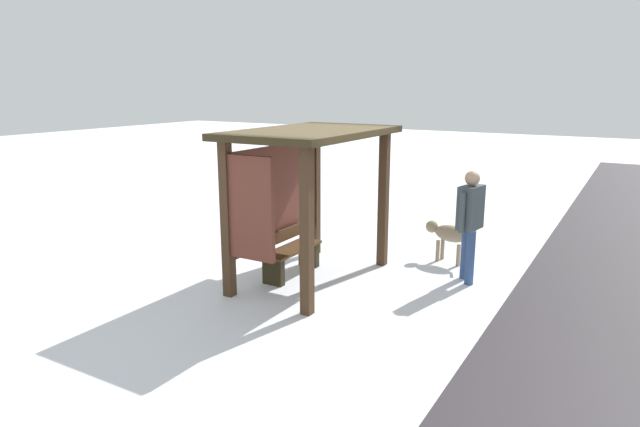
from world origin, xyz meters
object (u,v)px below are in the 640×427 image
(dog, at_px, (448,234))
(person_walking, at_px, (470,217))
(bench_left_inside, at_px, (291,254))
(bus_shelter, at_px, (298,168))

(dog, bearing_deg, person_walking, -144.68)
(bench_left_inside, height_order, dog, bench_left_inside)
(person_walking, bearing_deg, dog, 35.32)
(bus_shelter, relative_size, bench_left_inside, 2.31)
(bench_left_inside, distance_m, person_walking, 2.97)
(bus_shelter, height_order, bench_left_inside, bus_shelter)
(person_walking, distance_m, dog, 1.17)
(bus_shelter, height_order, dog, bus_shelter)
(bus_shelter, bearing_deg, person_walking, -62.31)
(person_walking, bearing_deg, bench_left_inside, 113.92)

